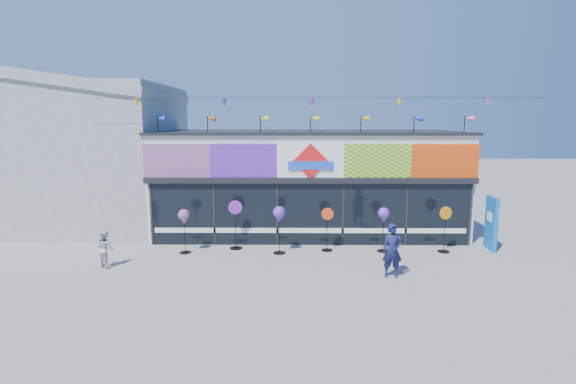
{
  "coord_description": "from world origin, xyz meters",
  "views": [
    {
      "loc": [
        -0.66,
        -12.61,
        4.58
      ],
      "look_at": [
        -0.79,
        2.0,
        2.2
      ],
      "focal_mm": 28.0,
      "sensor_mm": 36.0,
      "label": 1
    }
  ],
  "objects_px": {
    "spinner_3": "(327,228)",
    "spinner_5": "(445,228)",
    "blue_sign": "(491,223)",
    "spinner_0": "(184,218)",
    "child": "(105,249)",
    "adult_man": "(392,251)",
    "spinner_1": "(236,223)",
    "spinner_4": "(384,216)",
    "spinner_2": "(279,216)"
  },
  "relations": [
    {
      "from": "spinner_4",
      "to": "adult_man",
      "type": "relative_size",
      "value": 0.98
    },
    {
      "from": "spinner_0",
      "to": "spinner_3",
      "type": "height_order",
      "value": "spinner_0"
    },
    {
      "from": "spinner_1",
      "to": "spinner_4",
      "type": "relative_size",
      "value": 1.12
    },
    {
      "from": "spinner_1",
      "to": "spinner_2",
      "type": "relative_size",
      "value": 1.06
    },
    {
      "from": "spinner_4",
      "to": "adult_man",
      "type": "distance_m",
      "value": 2.61
    },
    {
      "from": "adult_man",
      "to": "spinner_5",
      "type": "bearing_deg",
      "value": 46.89
    },
    {
      "from": "spinner_0",
      "to": "spinner_4",
      "type": "xyz_separation_m",
      "value": [
        6.87,
        0.24,
        0.02
      ]
    },
    {
      "from": "spinner_2",
      "to": "spinner_4",
      "type": "relative_size",
      "value": 1.05
    },
    {
      "from": "spinner_5",
      "to": "child",
      "type": "bearing_deg",
      "value": -171.5
    },
    {
      "from": "adult_man",
      "to": "child",
      "type": "bearing_deg",
      "value": 174.65
    },
    {
      "from": "spinner_0",
      "to": "spinner_5",
      "type": "distance_m",
      "value": 9.0
    },
    {
      "from": "spinner_1",
      "to": "spinner_3",
      "type": "distance_m",
      "value": 3.25
    },
    {
      "from": "child",
      "to": "spinner_5",
      "type": "bearing_deg",
      "value": -133.73
    },
    {
      "from": "blue_sign",
      "to": "child",
      "type": "xyz_separation_m",
      "value": [
        -12.88,
        -2.03,
        -0.36
      ]
    },
    {
      "from": "blue_sign",
      "to": "spinner_2",
      "type": "relative_size",
      "value": 1.14
    },
    {
      "from": "child",
      "to": "adult_man",
      "type": "bearing_deg",
      "value": -147.73
    },
    {
      "from": "spinner_0",
      "to": "spinner_2",
      "type": "distance_m",
      "value": 3.26
    },
    {
      "from": "spinner_3",
      "to": "spinner_0",
      "type": "bearing_deg",
      "value": -176.17
    },
    {
      "from": "adult_man",
      "to": "spinner_0",
      "type": "bearing_deg",
      "value": 160.85
    },
    {
      "from": "spinner_1",
      "to": "child",
      "type": "distance_m",
      "value": 4.35
    },
    {
      "from": "blue_sign",
      "to": "spinner_3",
      "type": "height_order",
      "value": "blue_sign"
    },
    {
      "from": "child",
      "to": "spinner_1",
      "type": "bearing_deg",
      "value": -114.45
    },
    {
      "from": "blue_sign",
      "to": "spinner_5",
      "type": "height_order",
      "value": "blue_sign"
    },
    {
      "from": "blue_sign",
      "to": "spinner_3",
      "type": "relative_size",
      "value": 1.23
    },
    {
      "from": "child",
      "to": "spinner_4",
      "type": "bearing_deg",
      "value": -131.48
    },
    {
      "from": "child",
      "to": "spinner_3",
      "type": "bearing_deg",
      "value": -127.91
    },
    {
      "from": "spinner_0",
      "to": "spinner_4",
      "type": "distance_m",
      "value": 6.88
    },
    {
      "from": "spinner_4",
      "to": "child",
      "type": "bearing_deg",
      "value": -169.24
    },
    {
      "from": "adult_man",
      "to": "spinner_1",
      "type": "bearing_deg",
      "value": 150.03
    },
    {
      "from": "spinner_2",
      "to": "spinner_4",
      "type": "bearing_deg",
      "value": 4.09
    },
    {
      "from": "spinner_3",
      "to": "spinner_5",
      "type": "relative_size",
      "value": 0.95
    },
    {
      "from": "spinner_4",
      "to": "adult_man",
      "type": "bearing_deg",
      "value": -95.47
    },
    {
      "from": "spinner_2",
      "to": "spinner_5",
      "type": "xyz_separation_m",
      "value": [
        5.73,
        0.21,
        -0.47
      ]
    },
    {
      "from": "blue_sign",
      "to": "spinner_0",
      "type": "distance_m",
      "value": 10.76
    },
    {
      "from": "spinner_0",
      "to": "child",
      "type": "distance_m",
      "value": 2.68
    },
    {
      "from": "spinner_4",
      "to": "spinner_5",
      "type": "relative_size",
      "value": 0.97
    },
    {
      "from": "spinner_0",
      "to": "adult_man",
      "type": "xyz_separation_m",
      "value": [
        6.63,
        -2.32,
        -0.44
      ]
    },
    {
      "from": "blue_sign",
      "to": "spinner_0",
      "type": "bearing_deg",
      "value": -172.46
    },
    {
      "from": "spinner_2",
      "to": "spinner_3",
      "type": "relative_size",
      "value": 1.08
    },
    {
      "from": "spinner_5",
      "to": "adult_man",
      "type": "distance_m",
      "value": 3.44
    },
    {
      "from": "adult_man",
      "to": "child",
      "type": "xyz_separation_m",
      "value": [
        -8.77,
        0.84,
        -0.21
      ]
    },
    {
      "from": "spinner_0",
      "to": "spinner_1",
      "type": "xyz_separation_m",
      "value": [
        1.69,
        0.54,
        -0.31
      ]
    },
    {
      "from": "spinner_4",
      "to": "spinner_5",
      "type": "height_order",
      "value": "spinner_5"
    },
    {
      "from": "blue_sign",
      "to": "spinner_0",
      "type": "relative_size",
      "value": 1.22
    },
    {
      "from": "blue_sign",
      "to": "child",
      "type": "bearing_deg",
      "value": -166.46
    },
    {
      "from": "spinner_1",
      "to": "spinner_3",
      "type": "relative_size",
      "value": 1.14
    },
    {
      "from": "spinner_3",
      "to": "spinner_5",
      "type": "height_order",
      "value": "spinner_5"
    },
    {
      "from": "spinner_0",
      "to": "spinner_1",
      "type": "height_order",
      "value": "spinner_1"
    },
    {
      "from": "spinner_4",
      "to": "child",
      "type": "distance_m",
      "value": 9.2
    },
    {
      "from": "spinner_0",
      "to": "child",
      "type": "xyz_separation_m",
      "value": [
        -2.14,
        -1.48,
        -0.65
      ]
    }
  ]
}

